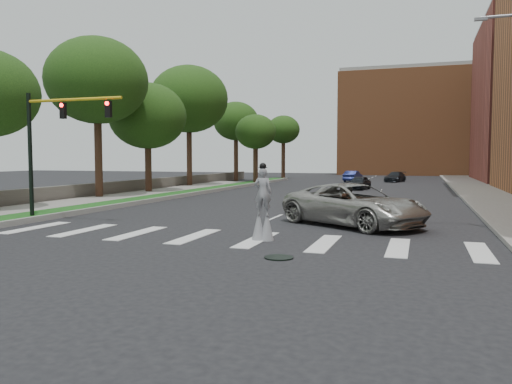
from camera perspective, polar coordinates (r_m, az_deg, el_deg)
name	(u,v)px	position (r m, az deg, el deg)	size (l,w,h in m)	color
ground_plane	(215,242)	(18.37, -4.75, -5.76)	(160.00, 160.00, 0.00)	black
grass_median	(181,194)	(41.22, -8.56, -0.20)	(2.00, 60.00, 0.25)	#144815
median_curb	(193,194)	(40.75, -7.25, -0.21)	(0.20, 60.00, 0.28)	gray
sidewalk_left	(69,204)	(34.45, -20.63, -1.29)	(4.00, 60.00, 0.18)	gray
sidewalk_right	(495,197)	(42.11, 25.63, -0.51)	(5.00, 90.00, 0.18)	gray
stone_wall	(136,186)	(45.63, -13.60, 0.67)	(0.50, 56.00, 1.10)	#504B45
manhole	(279,257)	(15.53, 2.62, -7.49)	(0.90, 0.90, 0.04)	black
building_backdrop	(416,124)	(94.84, 17.78, 7.37)	(26.00, 14.00, 18.00)	#A95F35
traffic_signal	(50,135)	(25.94, -22.46, 5.99)	(5.30, 0.23, 6.20)	black
stilt_performer	(263,209)	(18.62, 0.78, -2.01)	(0.84, 0.55, 2.91)	#351F15
suv_crossing	(354,205)	(22.98, 11.15, -1.45)	(3.19, 6.91, 1.92)	#A3A09A
car_near	(359,183)	(48.97, 11.72, 1.05)	(1.56, 3.89, 1.33)	black
car_mid	(353,176)	(64.19, 11.02, 1.77)	(1.47, 4.22, 1.39)	navy
car_far	(395,177)	(65.26, 15.63, 1.68)	(1.79, 4.39, 1.28)	black
tree_2	(97,81)	(39.52, -17.73, 12.00)	(7.49, 7.49, 11.95)	#351F15
tree_3	(148,116)	(44.20, -12.29, 8.46)	(6.63, 6.63, 9.47)	#351F15
tree_4	(189,99)	(53.24, -7.69, 10.45)	(8.20, 8.20, 12.63)	#351F15
tree_5	(236,121)	(65.04, -2.31, 8.06)	(5.86, 5.86, 10.26)	#351F15
tree_6	(256,132)	(57.32, -0.06, 6.85)	(4.65, 4.65, 8.00)	#351F15
tree_7	(283,130)	(72.73, 3.14, 7.08)	(4.75, 4.75, 9.14)	#351F15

